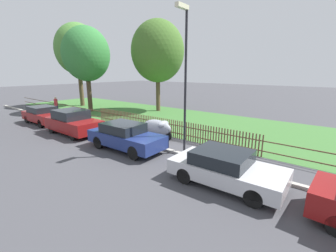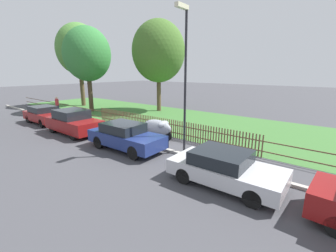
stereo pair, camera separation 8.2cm
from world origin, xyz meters
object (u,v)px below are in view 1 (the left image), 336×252
object	(u,v)px
parked_car_navy_estate	(125,136)
tree_mid_park	(158,52)
parked_car_silver_hatchback	(43,115)
parked_car_black_saloon	(73,122)
tree_nearest_kerb	(78,50)
covered_motorcycle	(158,127)
street_lamp	(185,67)
pedestrian_near_fence	(56,104)
parked_car_red_compact	(225,167)
tree_behind_motorcycle	(86,54)

from	to	relation	value
parked_car_navy_estate	tree_mid_park	distance (m)	12.66
parked_car_silver_hatchback	parked_car_black_saloon	bearing A→B (deg)	-1.60
parked_car_navy_estate	tree_nearest_kerb	distance (m)	17.83
covered_motorcycle	street_lamp	world-z (taller)	street_lamp
parked_car_navy_estate	pedestrian_near_fence	world-z (taller)	pedestrian_near_fence
parked_car_navy_estate	parked_car_red_compact	distance (m)	5.53
pedestrian_near_fence	parked_car_red_compact	bearing A→B (deg)	-17.04
parked_car_black_saloon	tree_mid_park	xyz separation A→B (m)	(-1.36, 9.86, 4.97)
street_lamp	covered_motorcycle	bearing A→B (deg)	157.64
tree_behind_motorcycle	tree_nearest_kerb	bearing A→B (deg)	158.81
parked_car_navy_estate	tree_behind_motorcycle	distance (m)	13.41
parked_car_black_saloon	pedestrian_near_fence	bearing A→B (deg)	160.56
parked_car_red_compact	pedestrian_near_fence	xyz separation A→B (m)	(-18.32, 2.85, 0.27)
parked_car_silver_hatchback	street_lamp	size ratio (longest dim) A/B	0.58
parked_car_red_compact	street_lamp	world-z (taller)	street_lamp
parked_car_silver_hatchback	tree_nearest_kerb	xyz separation A→B (m)	(-6.03, 6.90, 5.55)
tree_mid_park	tree_behind_motorcycle	bearing A→B (deg)	-138.66
parked_car_red_compact	tree_nearest_kerb	xyz separation A→B (m)	(-21.01, 7.14, 5.60)
parked_car_black_saloon	tree_mid_park	distance (m)	11.12
parked_car_black_saloon	parked_car_red_compact	world-z (taller)	parked_car_black_saloon
parked_car_silver_hatchback	covered_motorcycle	size ratio (longest dim) A/B	1.82
covered_motorcycle	tree_mid_park	world-z (taller)	tree_mid_park
parked_car_black_saloon	pedestrian_near_fence	xyz separation A→B (m)	(-7.87, 2.71, 0.13)
tree_nearest_kerb	street_lamp	world-z (taller)	tree_nearest_kerb
covered_motorcycle	tree_behind_motorcycle	bearing A→B (deg)	162.14
tree_nearest_kerb	pedestrian_near_fence	size ratio (longest dim) A/B	5.72
tree_nearest_kerb	parked_car_red_compact	bearing A→B (deg)	-18.78
tree_nearest_kerb	tree_mid_park	size ratio (longest dim) A/B	1.04
parked_car_black_saloon	parked_car_navy_estate	distance (m)	4.93
parked_car_navy_estate	pedestrian_near_fence	distance (m)	13.06
parked_car_silver_hatchback	street_lamp	world-z (taller)	street_lamp
parked_car_silver_hatchback	parked_car_black_saloon	size ratio (longest dim) A/B	0.93
parked_car_navy_estate	street_lamp	world-z (taller)	street_lamp
tree_nearest_kerb	parked_car_navy_estate	bearing A→B (deg)	-24.07
tree_mid_park	pedestrian_near_fence	xyz separation A→B (m)	(-6.51, -7.15, -4.83)
covered_motorcycle	parked_car_navy_estate	bearing A→B (deg)	-94.28
tree_mid_park	pedestrian_near_fence	bearing A→B (deg)	-132.31
parked_car_silver_hatchback	parked_car_navy_estate	xyz separation A→B (m)	(9.46, -0.01, 0.03)
parked_car_navy_estate	parked_car_red_compact	size ratio (longest dim) A/B	1.07
parked_car_silver_hatchback	parked_car_red_compact	world-z (taller)	parked_car_silver_hatchback
covered_motorcycle	pedestrian_near_fence	distance (m)	12.82
tree_behind_motorcycle	parked_car_silver_hatchback	bearing A→B (deg)	-70.29
parked_car_red_compact	tree_behind_motorcycle	xyz separation A→B (m)	(-16.88, 5.54, 4.83)
tree_behind_motorcycle	tree_mid_park	world-z (taller)	tree_mid_park
covered_motorcycle	parked_car_silver_hatchback	bearing A→B (deg)	-169.33
parked_car_silver_hatchback	street_lamp	xyz separation A→B (m)	(12.07, 1.36, 3.41)
tree_behind_motorcycle	street_lamp	xyz separation A→B (m)	(13.97, -3.94, -1.38)
parked_car_silver_hatchback	tree_mid_park	size ratio (longest dim) A/B	0.44
parked_car_silver_hatchback	tree_mid_park	xyz separation A→B (m)	(3.17, 9.76, 5.05)
parked_car_navy_estate	street_lamp	bearing A→B (deg)	25.94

